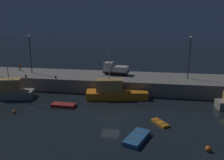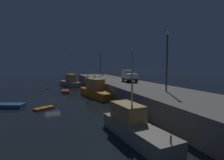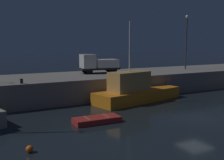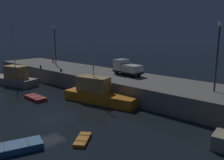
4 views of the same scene
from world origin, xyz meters
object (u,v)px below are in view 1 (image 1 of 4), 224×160
(lamp_post_east, at_px, (190,54))
(fishing_boat_white, at_px, (114,91))
(rowboat_white_mid, at_px, (160,123))
(mooring_buoy_near, at_px, (208,149))
(dinghy_red_small, at_px, (63,105))
(dinghy_orange_near, at_px, (137,138))
(lamp_post_west, at_px, (30,51))
(dockworker, at_px, (20,66))
(utility_truck, at_px, (115,69))
(bollard_west, at_px, (56,77))
(mooring_buoy_mid, at_px, (14,112))
(fishing_trawler_red, at_px, (6,91))
(bollard_central, at_px, (26,76))

(lamp_post_east, bearing_deg, fishing_boat_white, -154.65)
(rowboat_white_mid, distance_m, mooring_buoy_near, 7.35)
(lamp_post_east, bearing_deg, dinghy_red_small, -150.25)
(dinghy_orange_near, xyz_separation_m, lamp_post_west, (-22.98, 19.80, 6.79))
(lamp_post_west, bearing_deg, dockworker, 154.07)
(rowboat_white_mid, height_order, dinghy_red_small, dinghy_red_small)
(utility_truck, height_order, bollard_west, utility_truck)
(lamp_post_east, distance_m, dockworker, 35.32)
(mooring_buoy_mid, bearing_deg, fishing_boat_white, 34.33)
(fishing_trawler_red, distance_m, dinghy_red_small, 11.54)
(fishing_boat_white, relative_size, lamp_post_east, 1.38)
(dinghy_red_small, height_order, bollard_central, bollard_central)
(fishing_trawler_red, xyz_separation_m, dockworker, (-3.63, 10.79, 2.27))
(fishing_trawler_red, xyz_separation_m, fishing_boat_white, (18.50, 3.12, -0.05))
(utility_truck, distance_m, bollard_central, 17.28)
(utility_truck, relative_size, bollard_west, 11.71)
(rowboat_white_mid, height_order, mooring_buoy_mid, mooring_buoy_mid)
(dinghy_red_small, height_order, mooring_buoy_near, mooring_buoy_near)
(rowboat_white_mid, distance_m, lamp_post_west, 30.61)
(dockworker, bearing_deg, utility_truck, -1.28)
(bollard_west, bearing_deg, bollard_central, -176.33)
(fishing_trawler_red, distance_m, utility_truck, 20.46)
(fishing_boat_white, height_order, bollard_central, fishing_boat_white)
(fishing_trawler_red, relative_size, mooring_buoy_mid, 25.01)
(mooring_buoy_mid, height_order, lamp_post_east, lamp_post_east)
(rowboat_white_mid, bearing_deg, dinghy_orange_near, -120.20)
(fishing_boat_white, height_order, rowboat_white_mid, fishing_boat_white)
(lamp_post_west, height_order, bollard_central, lamp_post_west)
(mooring_buoy_mid, xyz_separation_m, bollard_central, (-4.06, 10.82, 2.58))
(bollard_west, bearing_deg, dinghy_orange_near, -44.85)
(mooring_buoy_near, xyz_separation_m, lamp_post_east, (1.01, 21.24, 6.81))
(fishing_trawler_red, height_order, bollard_west, fishing_trawler_red)
(fishing_boat_white, distance_m, lamp_post_east, 15.54)
(mooring_buoy_near, relative_size, utility_truck, 0.11)
(dinghy_red_small, distance_m, dockworker, 20.08)
(rowboat_white_mid, relative_size, mooring_buoy_near, 4.63)
(mooring_buoy_near, xyz_separation_m, lamp_post_west, (-30.26, 20.90, 6.76))
(dinghy_red_small, bearing_deg, bollard_central, 144.95)
(dinghy_orange_near, bearing_deg, rowboat_white_mid, 59.80)
(dinghy_red_small, height_order, mooring_buoy_mid, dinghy_red_small)
(fishing_boat_white, distance_m, utility_truck, 7.70)
(fishing_trawler_red, xyz_separation_m, rowboat_white_mid, (25.90, -6.21, -1.06))
(mooring_buoy_mid, xyz_separation_m, utility_truck, (12.31, 16.29, 3.48))
(dinghy_orange_near, relative_size, lamp_post_east, 0.56)
(rowboat_white_mid, bearing_deg, lamp_post_east, 70.19)
(lamp_post_west, distance_m, lamp_post_east, 31.27)
(dinghy_red_small, relative_size, utility_truck, 0.72)
(mooring_buoy_mid, bearing_deg, fishing_trawler_red, 130.96)
(rowboat_white_mid, xyz_separation_m, lamp_post_west, (-25.69, 15.14, 6.91))
(dinghy_red_small, height_order, bollard_west, bollard_west)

